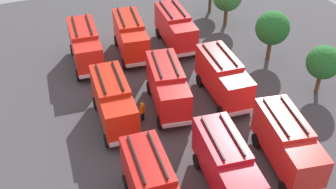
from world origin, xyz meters
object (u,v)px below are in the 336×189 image
(fire_truck_3, at_px, (131,36))
(fire_truck_4, at_px, (168,86))
(firefighter_3, at_px, (188,21))
(fire_truck_8, at_px, (288,143))
(firefighter_1, at_px, (142,111))
(tree_3, at_px, (323,63))
(fire_truck_0, at_px, (85,45))
(tree_2, at_px, (272,28))
(fire_truck_7, at_px, (223,77))
(fire_truck_5, at_px, (226,164))
(traffic_cone_0, at_px, (178,74))
(traffic_cone_1, at_px, (156,135))
(fire_truck_6, at_px, (175,27))
(fire_truck_2, at_px, (152,187))
(fire_truck_1, at_px, (113,101))

(fire_truck_3, distance_m, fire_truck_4, 9.51)
(fire_truck_4, bearing_deg, firefighter_3, 158.83)
(fire_truck_8, xyz_separation_m, firefighter_1, (-8.62, -7.82, -1.17))
(firefighter_1, relative_size, tree_3, 0.38)
(fire_truck_0, height_order, fire_truck_3, same)
(tree_2, bearing_deg, fire_truck_7, -62.12)
(fire_truck_4, relative_size, fire_truck_5, 1.01)
(fire_truck_0, distance_m, tree_3, 22.04)
(fire_truck_7, distance_m, tree_2, 8.51)
(traffic_cone_0, bearing_deg, tree_2, 87.64)
(traffic_cone_1, bearing_deg, fire_truck_6, 151.20)
(fire_truck_7, height_order, fire_truck_8, same)
(tree_3, bearing_deg, fire_truck_4, -103.35)
(tree_3, bearing_deg, fire_truck_2, -70.23)
(firefighter_3, xyz_separation_m, traffic_cone_1, (15.97, -10.00, -0.64))
(firefighter_1, distance_m, tree_2, 15.83)
(fire_truck_5, bearing_deg, tree_3, 123.82)
(fire_truck_5, bearing_deg, fire_truck_2, -83.87)
(tree_2, bearing_deg, fire_truck_5, -42.79)
(firefighter_3, bearing_deg, tree_3, 177.45)
(fire_truck_0, bearing_deg, fire_truck_8, 33.12)
(fire_truck_5, xyz_separation_m, traffic_cone_1, (-6.30, -2.57, -1.83))
(fire_truck_8, bearing_deg, traffic_cone_0, -159.35)
(fire_truck_5, bearing_deg, fire_truck_8, 99.33)
(traffic_cone_0, bearing_deg, tree_3, 56.93)
(fire_truck_0, xyz_separation_m, fire_truck_6, (-0.10, 9.57, 0.00))
(fire_truck_6, xyz_separation_m, fire_truck_8, (19.07, 0.43, 0.00))
(fire_truck_4, bearing_deg, fire_truck_3, -168.88)
(fire_truck_1, bearing_deg, fire_truck_2, 2.77)
(fire_truck_0, height_order, fire_truck_2, same)
(fire_truck_7, distance_m, traffic_cone_1, 8.12)
(firefighter_3, bearing_deg, traffic_cone_0, 127.77)
(fire_truck_1, relative_size, tree_2, 1.43)
(fire_truck_0, xyz_separation_m, fire_truck_7, (9.92, 9.77, 0.00))
(fire_truck_5, bearing_deg, traffic_cone_0, 176.54)
(fire_truck_0, xyz_separation_m, firefighter_3, (-3.09, 12.43, -1.20))
(fire_truck_5, height_order, tree_3, tree_3)
(fire_truck_6, height_order, fire_truck_8, same)
(fire_truck_3, height_order, fire_truck_4, same)
(fire_truck_8, xyz_separation_m, traffic_cone_1, (-6.09, -7.57, -1.83))
(fire_truck_2, bearing_deg, fire_truck_6, 157.29)
(fire_truck_2, xyz_separation_m, firefighter_3, (-22.20, 12.66, -1.20))
(fire_truck_7, xyz_separation_m, fire_truck_8, (9.04, 0.23, 0.00))
(fire_truck_1, distance_m, traffic_cone_0, 8.70)
(traffic_cone_1, bearing_deg, fire_truck_7, 111.92)
(fire_truck_6, relative_size, tree_2, 1.43)
(firefighter_1, bearing_deg, firefighter_3, 108.68)
(tree_3, bearing_deg, fire_truck_0, -124.65)
(fire_truck_2, bearing_deg, firefighter_1, 168.93)
(fire_truck_8, height_order, tree_3, tree_3)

